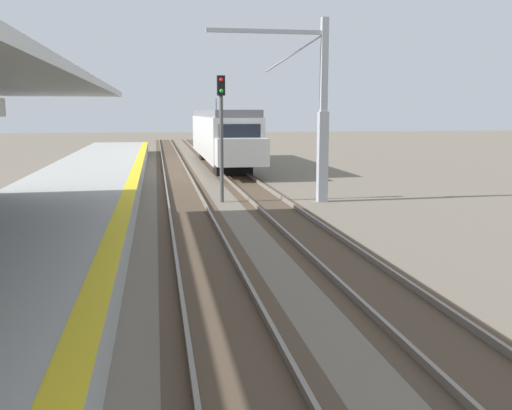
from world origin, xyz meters
TOP-DOWN VIEW (x-y plane):
  - station_platform at (-2.50, 16.00)m, footprint 5.00×80.00m
  - track_pair_nearest_platform at (1.90, 20.00)m, footprint 2.34×120.00m
  - track_pair_middle at (5.30, 20.00)m, footprint 2.34×120.00m
  - approaching_train at (5.30, 39.38)m, footprint 2.93×19.60m
  - rail_signal_post at (3.42, 22.81)m, footprint 0.32×0.34m
  - catenary_pylon_far_side at (7.28, 22.25)m, footprint 5.00×0.40m

SIDE VIEW (x-z plane):
  - track_pair_nearest_platform at x=1.90m, z-range -0.03..0.13m
  - track_pair_middle at x=5.30m, z-range -0.03..0.13m
  - station_platform at x=-2.50m, z-range 0.00..0.90m
  - approaching_train at x=5.30m, z-range -0.20..4.56m
  - rail_signal_post at x=3.42m, z-range 0.59..5.79m
  - catenary_pylon_far_side at x=7.28m, z-range -0.15..7.35m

